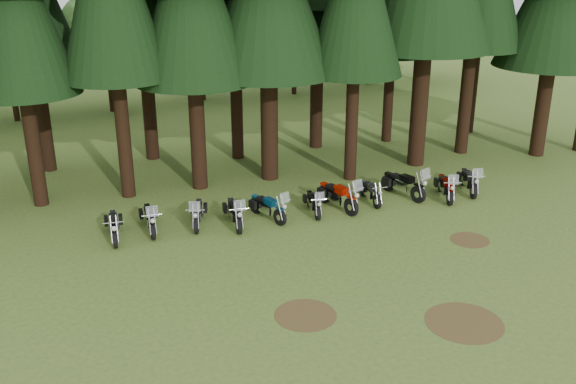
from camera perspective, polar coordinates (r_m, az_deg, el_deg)
name	(u,v)px	position (r m, az deg, el deg)	size (l,w,h in m)	color
ground	(366,267)	(21.45, 6.91, -6.65)	(120.00, 120.00, 0.00)	#456224
decid_2	(10,38)	(41.72, -23.45, 12.43)	(6.72, 6.53, 8.40)	black
decid_3	(111,40)	(42.36, -15.47, 12.86)	(6.12, 5.95, 7.65)	black
decid_4	(205,36)	(44.65, -7.41, 13.61)	(5.93, 5.76, 7.41)	black
decid_5	(301,5)	(46.00, 1.14, 16.31)	(8.45, 8.21, 10.56)	black
decid_6	(375,15)	(50.10, 7.74, 15.32)	(7.06, 6.86, 8.82)	black
dirt_patch_0	(306,315)	(18.72, 1.57, -10.87)	(1.80, 1.80, 0.01)	#4C3D1E
dirt_patch_1	(470,240)	(24.10, 15.86, -4.12)	(1.40, 1.40, 0.01)	#4C3D1E
dirt_patch_2	(464,323)	(19.04, 15.39, -11.13)	(2.20, 2.20, 0.01)	#4C3D1E
motorcycle_0	(114,227)	(23.95, -15.21, -3.02)	(0.39, 2.21, 0.90)	black
motorcycle_1	(150,220)	(24.25, -12.17, -2.41)	(0.45, 2.24, 1.41)	black
motorcycle_2	(198,214)	(24.45, -8.03, -1.96)	(0.93, 2.15, 1.37)	black
motorcycle_3	(235,214)	(24.27, -4.75, -1.93)	(0.56, 2.31, 1.45)	black
motorcycle_4	(268,208)	(24.78, -1.81, -1.42)	(0.94, 2.20, 1.40)	black
motorcycle_5	(314,204)	(25.33, 2.30, -1.04)	(0.59, 1.99, 1.25)	black
motorcycle_6	(338,197)	(25.79, 4.46, -0.42)	(0.86, 2.51, 1.58)	black
motorcycle_7	(370,193)	(26.66, 7.32, -0.06)	(0.36, 2.02, 0.82)	black
motorcycle_8	(403,185)	(27.42, 10.22, 0.61)	(0.96, 2.46, 1.56)	black
motorcycle_9	(446,188)	(27.62, 13.84, 0.37)	(1.08, 2.20, 1.42)	black
motorcycle_10	(469,182)	(28.60, 15.79, 0.90)	(1.09, 2.22, 1.44)	black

